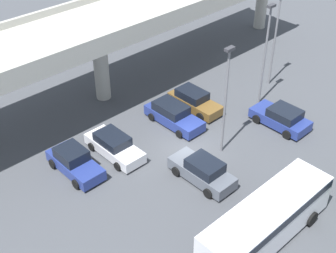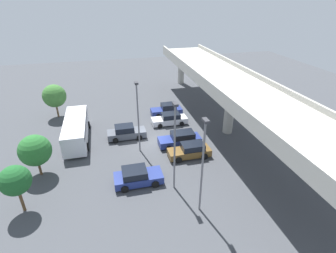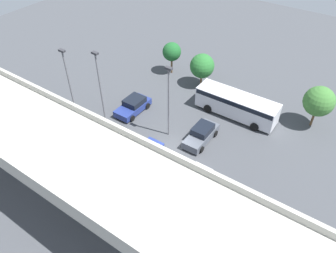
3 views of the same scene
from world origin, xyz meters
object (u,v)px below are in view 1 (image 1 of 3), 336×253
(lamp_post_mid_lot, at_px, (276,32))
(lamp_post_by_overpass, at_px, (266,49))
(parked_car_5, at_px, (281,118))
(lamp_post_near_aisle, at_px, (226,94))
(parked_car_4, at_px, (194,101))
(parked_car_1, at_px, (114,146))
(parked_car_2, at_px, (203,171))
(shuttle_bus, at_px, (267,219))
(parked_car_3, at_px, (173,115))
(parked_car_0, at_px, (74,162))
(traffic_cone, at_px, (213,193))

(lamp_post_mid_lot, height_order, lamp_post_by_overpass, lamp_post_by_overpass)
(parked_car_5, distance_m, lamp_post_near_aisle, 6.89)
(parked_car_5, bearing_deg, parked_car_4, 26.53)
(lamp_post_by_overpass, bearing_deg, parked_car_1, 167.49)
(parked_car_5, bearing_deg, lamp_post_mid_lot, -45.60)
(parked_car_1, height_order, lamp_post_mid_lot, lamp_post_mid_lot)
(parked_car_2, relative_size, shuttle_bus, 0.51)
(parked_car_3, relative_size, parked_car_4, 1.07)
(parked_car_3, relative_size, lamp_post_mid_lot, 0.60)
(parked_car_2, relative_size, lamp_post_by_overpass, 0.55)
(parked_car_2, height_order, lamp_post_mid_lot, lamp_post_mid_lot)
(lamp_post_mid_lot, bearing_deg, parked_car_4, 167.48)
(parked_car_0, bearing_deg, parked_car_1, 83.26)
(shuttle_bus, relative_size, traffic_cone, 12.94)
(parked_car_0, height_order, parked_car_5, parked_car_0)
(parked_car_0, height_order, parked_car_2, parked_car_0)
(parked_car_0, xyz_separation_m, traffic_cone, (4.86, -7.96, -0.43))
(parked_car_4, distance_m, parked_car_5, 6.85)
(lamp_post_near_aisle, bearing_deg, parked_car_0, 148.92)
(parked_car_2, bearing_deg, lamp_post_near_aisle, -69.95)
(parked_car_4, distance_m, lamp_post_by_overpass, 6.79)
(parked_car_4, bearing_deg, parked_car_0, -90.89)
(parked_car_3, distance_m, lamp_post_near_aisle, 6.18)
(parked_car_0, distance_m, traffic_cone, 9.33)
(parked_car_4, bearing_deg, traffic_cone, -39.23)
(lamp_post_near_aisle, bearing_deg, parked_car_4, 63.89)
(parked_car_4, bearing_deg, shuttle_bus, -29.34)
(parked_car_0, height_order, lamp_post_by_overpass, lamp_post_by_overpass)
(parked_car_1, bearing_deg, parked_car_4, 91.28)
(parked_car_2, relative_size, parked_car_4, 1.00)
(parked_car_2, bearing_deg, parked_car_1, 22.02)
(lamp_post_near_aisle, height_order, lamp_post_by_overpass, lamp_post_by_overpass)
(lamp_post_mid_lot, height_order, traffic_cone, lamp_post_mid_lot)
(traffic_cone, bearing_deg, parked_car_4, 50.77)
(parked_car_2, relative_size, parked_car_5, 1.03)
(lamp_post_near_aisle, height_order, lamp_post_mid_lot, lamp_post_mid_lot)
(parked_car_4, distance_m, lamp_post_mid_lot, 8.77)
(parked_car_1, relative_size, parked_car_5, 1.07)
(parked_car_3, xyz_separation_m, parked_car_4, (2.62, 0.32, -0.02))
(parked_car_2, height_order, parked_car_4, parked_car_2)
(parked_car_0, bearing_deg, parked_car_3, 86.73)
(parked_car_0, height_order, lamp_post_mid_lot, lamp_post_mid_lot)
(parked_car_0, distance_m, parked_car_3, 8.61)
(parked_car_1, xyz_separation_m, parked_car_4, (8.19, 0.18, 0.03))
(lamp_post_near_aisle, distance_m, lamp_post_by_overpass, 7.29)
(parked_car_2, xyz_separation_m, parked_car_4, (5.73, 6.26, -0.03))
(parked_car_1, bearing_deg, parked_car_5, 62.13)
(parked_car_0, bearing_deg, lamp_post_mid_lot, 84.35)
(shuttle_bus, height_order, lamp_post_mid_lot, lamp_post_mid_lot)
(parked_car_5, relative_size, shuttle_bus, 0.49)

